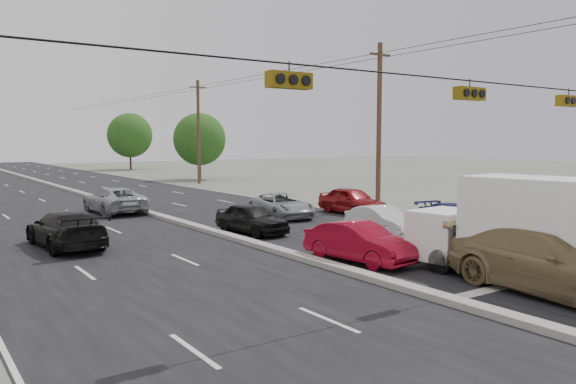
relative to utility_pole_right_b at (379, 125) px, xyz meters
name	(u,v)px	position (x,y,z in m)	size (l,w,h in m)	color
ground	(428,297)	(-12.50, -15.00, -5.11)	(200.00, 200.00, 0.00)	#606356
road_surface	(100,200)	(-12.50, 15.00, -5.11)	(20.00, 160.00, 0.02)	black
center_median	(100,199)	(-12.50, 15.00, -5.01)	(0.50, 160.00, 0.20)	gray
utility_pole_right_b	(379,125)	(0.00, 0.00, 0.00)	(1.60, 0.30, 10.00)	#422D1E
utility_pole_right_c	(198,131)	(0.00, 25.00, 0.00)	(1.60, 0.30, 10.00)	#422D1E
traffic_signals	(467,92)	(-11.10, -15.00, 0.39)	(25.00, 0.30, 0.54)	black
tree_right_mid	(199,139)	(2.50, 30.00, -0.77)	(5.60, 5.60, 7.14)	#382619
tree_right_far	(130,135)	(3.50, 55.00, -0.15)	(6.40, 6.40, 8.16)	#382619
box_truck	(523,229)	(-8.99, -15.48, -3.50)	(2.74, 6.34, 3.13)	black
tan_sedan	(554,263)	(-9.50, -16.75, -4.22)	(2.47, 6.09, 1.77)	olive
red_sedan	(359,243)	(-11.10, -10.71, -4.42)	(1.45, 4.17, 1.37)	maroon
queue_car_a	(252,219)	(-11.06, -3.46, -4.43)	(1.60, 3.98, 1.36)	black
queue_car_b	(382,221)	(-6.53, -7.08, -4.48)	(1.34, 3.83, 1.26)	white
queue_car_c	(282,206)	(-6.96, 0.18, -4.45)	(2.17, 4.70, 1.31)	#939599
queue_car_d	(456,218)	(-2.90, -8.21, -4.49)	(1.73, 4.26, 1.23)	#101251
queue_car_e	(352,201)	(-2.90, -0.92, -4.35)	(1.79, 4.46, 1.52)	maroon
oncoming_near	(66,229)	(-18.74, -2.29, -4.37)	(2.06, 5.08, 1.47)	black
oncoming_far	(114,200)	(-13.90, 7.17, -4.37)	(2.46, 5.33, 1.48)	#98999F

